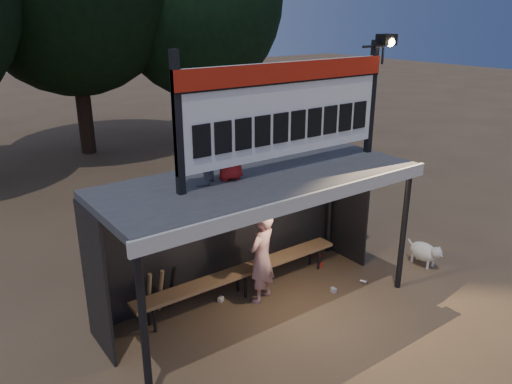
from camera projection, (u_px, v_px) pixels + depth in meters
ground at (260, 308)px, 8.31m from camera, size 80.00×80.00×0.00m
player at (262, 257)px, 8.30m from camera, size 0.69×0.57×1.61m
child_a at (201, 152)px, 7.00m from camera, size 0.58×0.56×0.94m
child_b at (230, 146)px, 7.20m from camera, size 0.52×0.37×1.00m
dugout_shelter at (252, 200)px, 7.87m from camera, size 5.10×2.08×2.32m
scoreboard_assembly at (291, 106)px, 7.49m from camera, size 4.10×0.27×1.99m
bench at (242, 272)px, 8.58m from camera, size 4.00×0.35×0.48m
dog at (425, 252)px, 9.64m from camera, size 0.36×0.81×0.49m
bats at (160, 291)px, 8.01m from camera, size 0.47×0.33×0.84m
litter at (312, 278)px, 9.19m from camera, size 2.58×1.33×0.08m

